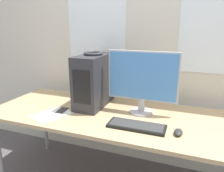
# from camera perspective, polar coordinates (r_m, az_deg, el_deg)

# --- Properties ---
(wall_back) EXTENTS (8.00, 0.07, 2.70)m
(wall_back) POSITION_cam_1_polar(r_m,az_deg,el_deg) (2.12, 10.40, 13.97)
(wall_back) COLOR beige
(wall_back) RESTS_ON ground_plane
(desk) EXTENTS (2.43, 0.80, 0.71)m
(desk) POSITION_cam_1_polar(r_m,az_deg,el_deg) (1.76, 6.07, -9.24)
(desk) COLOR tan
(desk) RESTS_ON ground_plane
(pc_tower) EXTENTS (0.21, 0.46, 0.45)m
(pc_tower) POSITION_cam_1_polar(r_m,az_deg,el_deg) (1.92, -4.78, 1.41)
(pc_tower) COLOR #2D2D33
(pc_tower) RESTS_ON desk
(headphones) EXTENTS (0.16, 0.16, 0.02)m
(headphones) POSITION_cam_1_polar(r_m,az_deg,el_deg) (1.88, -4.93, 8.50)
(headphones) COLOR #333338
(headphones) RESTS_ON pc_tower
(monitor_main) EXTENTS (0.56, 0.19, 0.51)m
(monitor_main) POSITION_cam_1_polar(r_m,az_deg,el_deg) (1.74, 7.95, 1.58)
(monitor_main) COLOR #B7B7BC
(monitor_main) RESTS_ON desk
(keyboard) EXTENTS (0.41, 0.15, 0.02)m
(keyboard) POSITION_cam_1_polar(r_m,az_deg,el_deg) (1.57, 6.42, -10.33)
(keyboard) COLOR black
(keyboard) RESTS_ON desk
(mouse) EXTENTS (0.06, 0.10, 0.03)m
(mouse) POSITION_cam_1_polar(r_m,az_deg,el_deg) (1.53, 16.93, -11.47)
(mouse) COLOR #2D2D2D
(mouse) RESTS_ON desk
(cell_phone) EXTENTS (0.08, 0.13, 0.01)m
(cell_phone) POSITION_cam_1_polar(r_m,az_deg,el_deg) (1.89, -12.92, -6.23)
(cell_phone) COLOR #232328
(cell_phone) RESTS_ON desk
(paper_sheet_left) EXTENTS (0.30, 0.35, 0.00)m
(paper_sheet_left) POSITION_cam_1_polar(r_m,az_deg,el_deg) (1.84, -15.37, -7.15)
(paper_sheet_left) COLOR white
(paper_sheet_left) RESTS_ON desk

